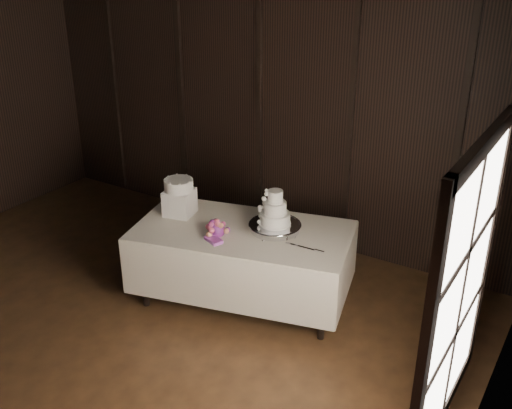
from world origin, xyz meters
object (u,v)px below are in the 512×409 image
object	(u,v)px
cake_stand	(275,229)
bouquet	(217,229)
small_cake	(179,185)
box_pedestal	(180,202)
display_table	(243,262)
wedding_cake	(272,211)

from	to	relation	value
cake_stand	bouquet	bearing A→B (deg)	-144.06
cake_stand	small_cake	xyz separation A→B (m)	(-0.98, -0.14, 0.26)
cake_stand	box_pedestal	world-z (taller)	box_pedestal
cake_stand	small_cake	distance (m)	1.03
small_cake	display_table	bearing A→B (deg)	3.26
bouquet	box_pedestal	world-z (taller)	box_pedestal
display_table	wedding_cake	bearing A→B (deg)	3.68
cake_stand	box_pedestal	distance (m)	1.00
display_table	small_cake	xyz separation A→B (m)	(-0.69, -0.04, 0.65)
display_table	bouquet	bearing A→B (deg)	-137.72
cake_stand	box_pedestal	xyz separation A→B (m)	(-0.98, -0.14, 0.08)
wedding_cake	box_pedestal	bearing A→B (deg)	169.28
cake_stand	small_cake	bearing A→B (deg)	-171.91
display_table	cake_stand	xyz separation A→B (m)	(0.29, 0.10, 0.39)
small_cake	box_pedestal	bearing A→B (deg)	0.00
box_pedestal	display_table	bearing A→B (deg)	3.26
wedding_cake	cake_stand	bearing A→B (deg)	11.55
bouquet	small_cake	size ratio (longest dim) A/B	1.37
cake_stand	bouquet	size ratio (longest dim) A/B	1.27
box_pedestal	wedding_cake	bearing A→B (deg)	7.48
box_pedestal	small_cake	world-z (taller)	small_cake
wedding_cake	box_pedestal	distance (m)	0.97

